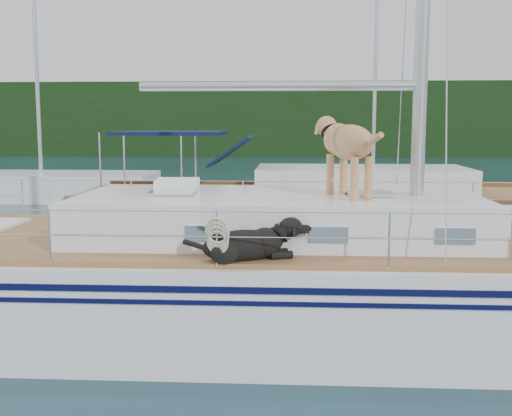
{
  "coord_description": "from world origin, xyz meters",
  "views": [
    {
      "loc": [
        1.0,
        -8.37,
        2.75
      ],
      "look_at": [
        0.5,
        0.2,
        1.6
      ],
      "focal_mm": 45.0,
      "sensor_mm": 36.0,
      "label": 1
    }
  ],
  "objects": [
    {
      "name": "bg_boat_center",
      "position": [
        4.0,
        16.0,
        0.45
      ],
      "size": [
        7.2,
        3.0,
        11.65
      ],
      "color": "white",
      "rests_on": "ground"
    },
    {
      "name": "bg_boat_west",
      "position": [
        -8.0,
        14.0,
        0.45
      ],
      "size": [
        8.0,
        3.0,
        11.65
      ],
      "color": "white",
      "rests_on": "ground"
    },
    {
      "name": "main_sailboat",
      "position": [
        0.11,
        -0.01,
        0.68
      ],
      "size": [
        12.0,
        3.82,
        14.01
      ],
      "color": "white",
      "rests_on": "ground"
    },
    {
      "name": "neighbor_sailboat",
      "position": [
        1.48,
        6.46,
        0.63
      ],
      "size": [
        11.0,
        3.5,
        13.3
      ],
      "color": "white",
      "rests_on": "ground"
    },
    {
      "name": "shore_bank",
      "position": [
        0.0,
        46.2,
        0.6
      ],
      "size": [
        92.0,
        1.0,
        1.2
      ],
      "primitive_type": "cube",
      "color": "#595147",
      "rests_on": "ground"
    },
    {
      "name": "ground",
      "position": [
        0.0,
        0.0,
        0.0
      ],
      "size": [
        120.0,
        120.0,
        0.0
      ],
      "primitive_type": "plane",
      "color": "black",
      "rests_on": "ground"
    },
    {
      "name": "tree_line",
      "position": [
        0.0,
        45.0,
        3.0
      ],
      "size": [
        90.0,
        3.0,
        6.0
      ],
      "primitive_type": "cube",
      "color": "black",
      "rests_on": "ground"
    }
  ]
}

